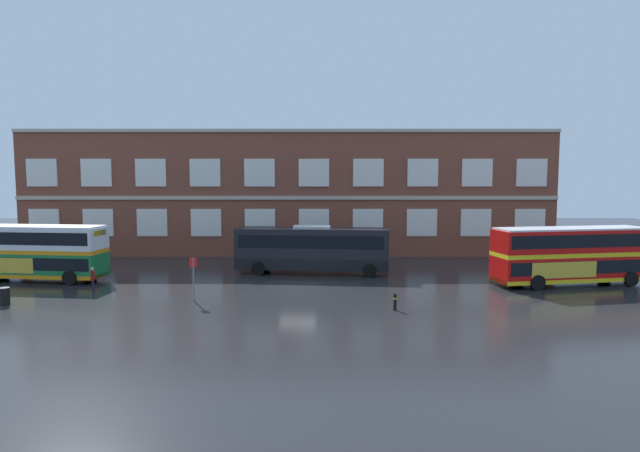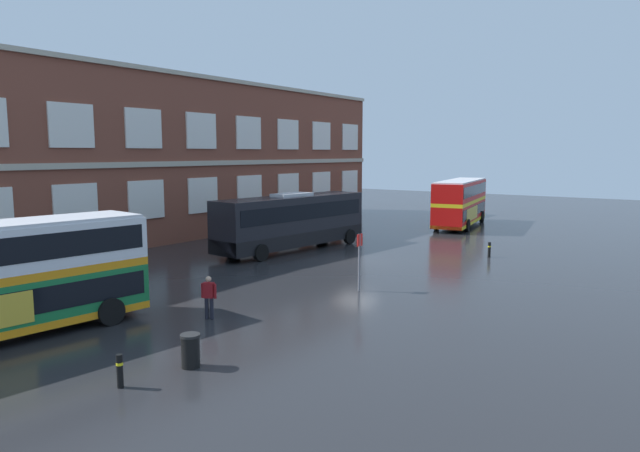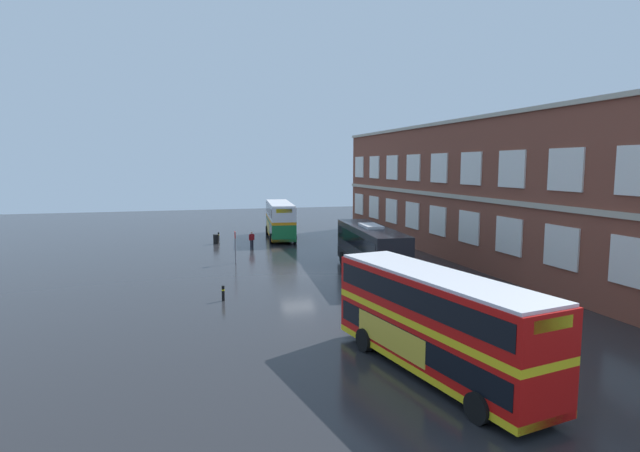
{
  "view_description": "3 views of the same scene",
  "coord_description": "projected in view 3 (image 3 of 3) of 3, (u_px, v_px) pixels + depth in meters",
  "views": [
    {
      "loc": [
        1.55,
        -35.51,
        7.59
      ],
      "look_at": [
        1.6,
        2.18,
        4.08
      ],
      "focal_mm": 29.35,
      "sensor_mm": 36.0,
      "label": 1
    },
    {
      "loc": [
        -28.59,
        -17.5,
        6.44
      ],
      "look_at": [
        0.43,
        2.9,
        1.86
      ],
      "focal_mm": 31.94,
      "sensor_mm": 36.0,
      "label": 2
    },
    {
      "loc": [
        36.95,
        -8.72,
        8.33
      ],
      "look_at": [
        1.49,
        1.31,
        3.9
      ],
      "focal_mm": 28.65,
      "sensor_mm": 36.0,
      "label": 3
    }
  ],
  "objects": [
    {
      "name": "double_decker_near",
      "position": [
        280.0,
        219.0,
        58.02
      ],
      "size": [
        11.22,
        3.84,
        4.07
      ],
      "color": "#197038",
      "rests_on": "ground"
    },
    {
      "name": "double_decker_middle",
      "position": [
        435.0,
        321.0,
        20.28
      ],
      "size": [
        11.28,
        4.45,
        4.07
      ],
      "color": "red",
      "rests_on": "ground"
    },
    {
      "name": "waiting_passenger",
      "position": [
        252.0,
        239.0,
        50.96
      ],
      "size": [
        0.38,
        0.62,
        1.7
      ],
      "color": "black",
      "rests_on": "ground"
    },
    {
      "name": "ground_plane",
      "position": [
        323.0,
        274.0,
        39.19
      ],
      "size": [
        120.0,
        120.0,
        0.0
      ],
      "primitive_type": "plane",
      "color": "#232326"
    },
    {
      "name": "station_litter_bin",
      "position": [
        216.0,
        239.0,
        53.85
      ],
      "size": [
        0.6,
        0.6,
        1.03
      ],
      "color": "black",
      "rests_on": "ground"
    },
    {
      "name": "safety_bollard_east",
      "position": [
        223.0,
        293.0,
        31.35
      ],
      "size": [
        0.19,
        0.19,
        0.95
      ],
      "color": "black",
      "rests_on": "ground"
    },
    {
      "name": "bus_stand_flag",
      "position": [
        235.0,
        244.0,
        43.29
      ],
      "size": [
        0.44,
        0.1,
        2.7
      ],
      "color": "slate",
      "rests_on": "ground"
    },
    {
      "name": "safety_bollard_west",
      "position": [
        219.0,
        236.0,
        56.03
      ],
      "size": [
        0.19,
        0.19,
        0.95
      ],
      "color": "black",
      "rests_on": "ground"
    },
    {
      "name": "brick_terminal_building",
      "position": [
        495.0,
        193.0,
        44.32
      ],
      "size": [
        51.31,
        8.19,
        12.11
      ],
      "color": "brown",
      "rests_on": "ground"
    },
    {
      "name": "touring_coach",
      "position": [
        371.0,
        249.0,
        39.03
      ],
      "size": [
        12.19,
        3.8,
        3.8
      ],
      "color": "black",
      "rests_on": "ground"
    }
  ]
}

